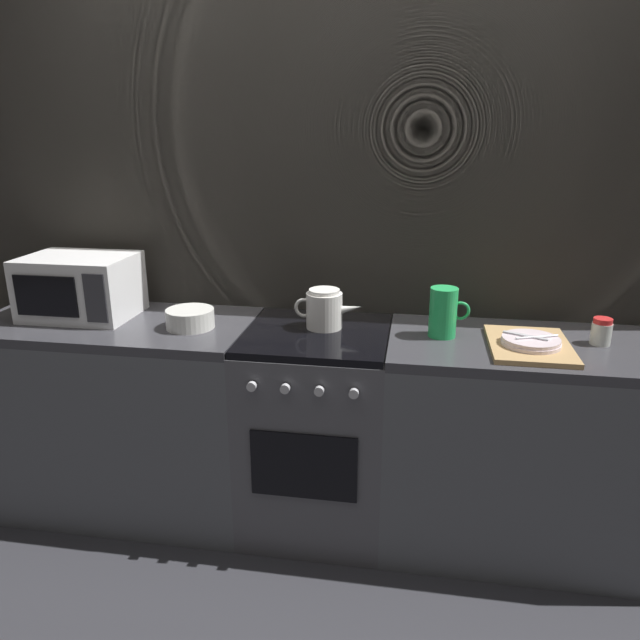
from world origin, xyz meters
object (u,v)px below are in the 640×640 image
Objects in this scene: pitcher at (444,312)px; spice_jar at (601,332)px; kettle at (325,309)px; microwave at (81,286)px; stove_unit at (317,429)px; mixing_bowl at (190,318)px; dish_pile at (530,344)px.

pitcher reaches higher than spice_jar.
pitcher reaches higher than kettle.
kettle is at bearing 0.53° from microwave.
stove_unit is 1.22m from spice_jar.
microwave is 1.09m from kettle.
microwave reaches higher than stove_unit.
kettle is 0.56m from mixing_bowl.
microwave is 1.15× the size of dish_pile.
kettle is at bearing 9.33° from mixing_bowl.
mixing_bowl is 1.64m from spice_jar.
mixing_bowl is 1.04m from pitcher.
kettle is 0.71× the size of dish_pile.
dish_pile is (0.81, -0.12, -0.06)m from kettle.
microwave is 2.17m from spice_jar.
stove_unit is 4.50× the size of pitcher.
mixing_bowl is at bearing -176.47° from pitcher.
stove_unit is 1.96× the size of microwave.
spice_jar reaches higher than mixing_bowl.
microwave is at bearing 179.38° from pitcher.
microwave is 4.38× the size of spice_jar.
kettle is at bearing 65.76° from stove_unit.
mixing_bowl is (0.53, -0.08, -0.10)m from microwave.
pitcher is at bearing 3.07° from stove_unit.
mixing_bowl is 0.50× the size of dish_pile.
dish_pile is (1.36, -0.03, -0.02)m from mixing_bowl.
spice_jar is at bearing 18.84° from dish_pile.
pitcher is 0.50× the size of dish_pile.
stove_unit is 3.16× the size of kettle.
pitcher is 0.60m from spice_jar.
pitcher is at bearing 3.53° from mixing_bowl.
stove_unit is at bearing 3.97° from mixing_bowl.
pitcher is at bearing -0.62° from microwave.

